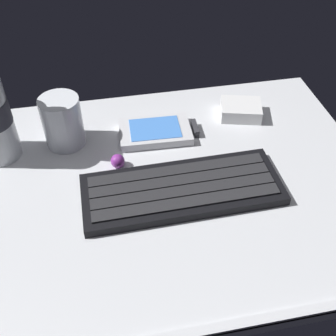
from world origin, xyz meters
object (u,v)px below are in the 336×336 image
(keyboard, at_px, (182,189))
(trackball_mouse, at_px, (118,161))
(juice_cup, at_px, (63,124))
(handheld_device, at_px, (159,131))
(charger_block, at_px, (241,110))

(keyboard, relative_size, trackball_mouse, 13.25)
(juice_cup, relative_size, trackball_mouse, 3.86)
(handheld_device, height_order, charger_block, charger_block)
(keyboard, bearing_deg, charger_block, 49.06)
(trackball_mouse, bearing_deg, juice_cup, 136.27)
(keyboard, distance_m, juice_cup, 0.22)
(keyboard, xyz_separation_m, trackball_mouse, (-0.09, 0.07, 0.00))
(handheld_device, xyz_separation_m, trackball_mouse, (-0.08, -0.06, 0.00))
(keyboard, bearing_deg, juice_cup, 137.63)
(keyboard, distance_m, charger_block, 0.22)
(juice_cup, xyz_separation_m, charger_block, (0.31, 0.02, -0.03))
(trackball_mouse, bearing_deg, charger_block, 21.57)
(handheld_device, bearing_deg, juice_cup, 176.39)
(handheld_device, bearing_deg, keyboard, -86.14)
(keyboard, relative_size, handheld_device, 2.24)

